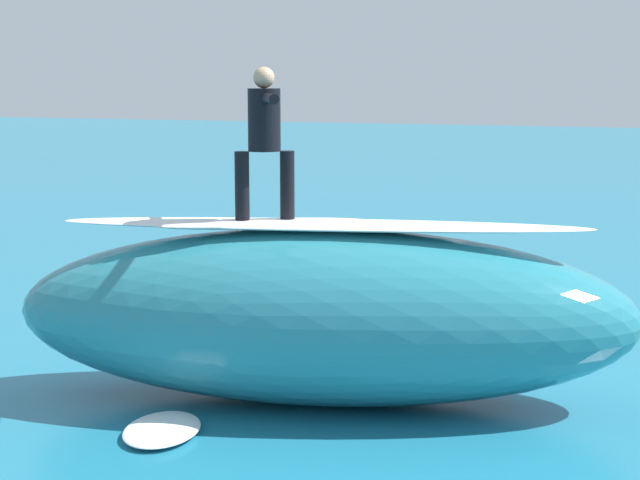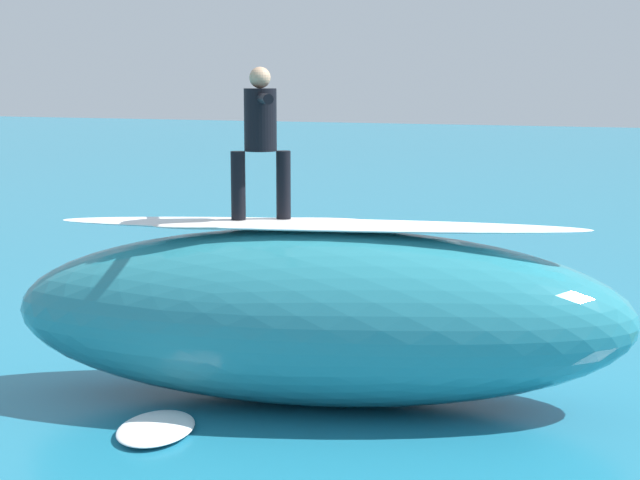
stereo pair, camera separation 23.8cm
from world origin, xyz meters
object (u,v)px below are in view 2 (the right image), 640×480
at_px(surfboard_riding, 261,223).
at_px(surfboard_paddling, 362,309).
at_px(surfer_riding, 260,131).
at_px(surfer_paddling, 369,298).

relative_size(surfboard_riding, surfboard_paddling, 1.04).
height_order(surfer_riding, surfboard_paddling, surfer_riding).
distance_m(surfboard_riding, surfer_paddling, 4.36).
bearing_deg(surfboard_paddling, surfboard_riding, 102.36).
bearing_deg(surfer_riding, surfboard_paddling, -116.14).
height_order(surfboard_riding, surfer_riding, surfer_riding).
xyz_separation_m(surfboard_riding, surfer_riding, (-0.00, -0.00, 0.92)).
relative_size(surfer_riding, surfer_paddling, 0.96).
bearing_deg(surfer_riding, surfer_paddling, -117.77).
distance_m(surfer_riding, surfer_paddling, 4.78).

